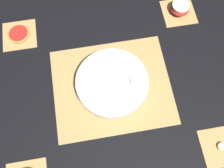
% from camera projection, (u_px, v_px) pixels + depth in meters
% --- Properties ---
extents(ground_plane, '(6.00, 6.00, 0.00)m').
position_uv_depth(ground_plane, '(112.00, 87.00, 1.03)').
color(ground_plane, black).
extents(bamboo_mat_center, '(0.46, 0.38, 0.01)m').
position_uv_depth(bamboo_mat_center, '(112.00, 86.00, 1.02)').
color(bamboo_mat_center, '#A8844C').
rests_on(bamboo_mat_center, ground_plane).
extents(coaster_mat_near_right, '(0.14, 0.14, 0.01)m').
position_uv_depth(coaster_mat_near_right, '(221.00, 147.00, 0.94)').
color(coaster_mat_near_right, '#A8844C').
rests_on(coaster_mat_near_right, ground_plane).
extents(coaster_mat_far_left, '(0.14, 0.14, 0.01)m').
position_uv_depth(coaster_mat_far_left, '(19.00, 35.00, 1.11)').
color(coaster_mat_far_left, '#A8844C').
rests_on(coaster_mat_far_left, ground_plane).
extents(coaster_mat_far_right, '(0.14, 0.14, 0.01)m').
position_uv_depth(coaster_mat_far_right, '(179.00, 12.00, 1.15)').
color(coaster_mat_far_right, '#A8844C').
rests_on(coaster_mat_far_right, ground_plane).
extents(fruit_salad_bowl, '(0.28, 0.28, 0.07)m').
position_uv_depth(fruit_salad_bowl, '(112.00, 83.00, 0.99)').
color(fruit_salad_bowl, silver).
rests_on(fruit_salad_bowl, bamboo_mat_center).
extents(apple_half, '(0.08, 0.08, 0.04)m').
position_uv_depth(apple_half, '(180.00, 8.00, 1.12)').
color(apple_half, '#B72D23').
rests_on(apple_half, coaster_mat_far_right).
extents(banana_coin_single, '(0.03, 0.03, 0.01)m').
position_uv_depth(banana_coin_single, '(222.00, 146.00, 0.93)').
color(banana_coin_single, beige).
rests_on(banana_coin_single, coaster_mat_near_right).
extents(grapefruit_slice, '(0.09, 0.09, 0.01)m').
position_uv_depth(grapefruit_slice, '(19.00, 34.00, 1.10)').
color(grapefruit_slice, '#B2231E').
rests_on(grapefruit_slice, coaster_mat_far_left).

